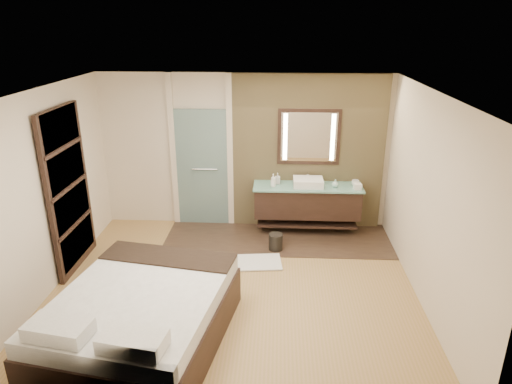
# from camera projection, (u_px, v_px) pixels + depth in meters

# --- Properties ---
(floor) EXTENTS (5.00, 5.00, 0.00)m
(floor) POSITION_uv_depth(u_px,v_px,m) (234.00, 290.00, 6.32)
(floor) COLOR olive
(floor) RESTS_ON ground
(tile_strip) EXTENTS (3.80, 1.30, 0.01)m
(tile_strip) POSITION_uv_depth(u_px,v_px,m) (278.00, 239.00, 7.79)
(tile_strip) COLOR #31201B
(tile_strip) RESTS_ON floor
(stone_wall) EXTENTS (2.60, 0.08, 2.70)m
(stone_wall) POSITION_uv_depth(u_px,v_px,m) (308.00, 153.00, 7.86)
(stone_wall) COLOR tan
(stone_wall) RESTS_ON floor
(vanity) EXTENTS (1.85, 0.55, 0.88)m
(vanity) POSITION_uv_depth(u_px,v_px,m) (307.00, 201.00, 7.86)
(vanity) COLOR black
(vanity) RESTS_ON stone_wall
(mirror_unit) EXTENTS (1.06, 0.04, 0.96)m
(mirror_unit) POSITION_uv_depth(u_px,v_px,m) (309.00, 137.00, 7.70)
(mirror_unit) COLOR black
(mirror_unit) RESTS_ON stone_wall
(frosted_door) EXTENTS (1.10, 0.12, 2.70)m
(frosted_door) POSITION_uv_depth(u_px,v_px,m) (202.00, 163.00, 8.01)
(frosted_door) COLOR #9FC9C5
(frosted_door) RESTS_ON floor
(shoji_partition) EXTENTS (0.06, 1.20, 2.40)m
(shoji_partition) POSITION_uv_depth(u_px,v_px,m) (69.00, 190.00, 6.57)
(shoji_partition) COLOR black
(shoji_partition) RESTS_ON floor
(bed) EXTENTS (2.10, 2.45, 0.84)m
(bed) POSITION_uv_depth(u_px,v_px,m) (141.00, 317.00, 5.16)
(bed) COLOR black
(bed) RESTS_ON floor
(bath_mat) EXTENTS (0.77, 0.57, 0.02)m
(bath_mat) POSITION_uv_depth(u_px,v_px,m) (258.00, 262.00, 7.00)
(bath_mat) COLOR silver
(bath_mat) RESTS_ON floor
(waste_bin) EXTENTS (0.25, 0.25, 0.28)m
(waste_bin) POSITION_uv_depth(u_px,v_px,m) (276.00, 242.00, 7.37)
(waste_bin) COLOR black
(waste_bin) RESTS_ON floor
(tissue_box) EXTENTS (0.13, 0.13, 0.10)m
(tissue_box) POSITION_uv_depth(u_px,v_px,m) (358.00, 187.00, 7.56)
(tissue_box) COLOR white
(tissue_box) RESTS_ON vanity
(soap_bottle_a) EXTENTS (0.10, 0.10, 0.23)m
(soap_bottle_a) POSITION_uv_depth(u_px,v_px,m) (273.00, 180.00, 7.67)
(soap_bottle_a) COLOR white
(soap_bottle_a) RESTS_ON vanity
(soap_bottle_b) EXTENTS (0.09, 0.09, 0.19)m
(soap_bottle_b) POSITION_uv_depth(u_px,v_px,m) (278.00, 178.00, 7.82)
(soap_bottle_b) COLOR #B2B2B2
(soap_bottle_b) RESTS_ON vanity
(soap_bottle_c) EXTENTS (0.12, 0.12, 0.14)m
(soap_bottle_c) POSITION_uv_depth(u_px,v_px,m) (335.00, 183.00, 7.66)
(soap_bottle_c) COLOR #ADDAD4
(soap_bottle_c) RESTS_ON vanity
(cup) EXTENTS (0.17, 0.17, 0.10)m
(cup) POSITION_uv_depth(u_px,v_px,m) (355.00, 183.00, 7.73)
(cup) COLOR white
(cup) RESTS_ON vanity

